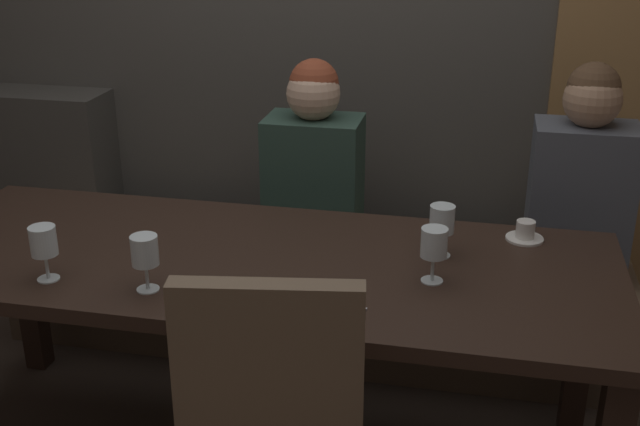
% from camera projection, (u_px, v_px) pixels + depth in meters
% --- Properties ---
extents(back_counter, '(1.10, 0.28, 0.95)m').
position_uv_depth(back_counter, '(5.00, 187.00, 3.76)').
color(back_counter, '#413E3A').
rests_on(back_counter, ground).
extents(dining_table, '(2.20, 0.84, 0.74)m').
position_uv_depth(dining_table, '(257.00, 283.00, 2.45)').
color(dining_table, black).
rests_on(dining_table, ground).
extents(banquette_bench, '(2.50, 0.44, 0.45)m').
position_uv_depth(banquette_bench, '(307.00, 299.00, 3.25)').
color(banquette_bench, '#4A3C2E').
rests_on(banquette_bench, ground).
extents(diner_redhead, '(0.36, 0.24, 0.76)m').
position_uv_depth(diner_redhead, '(314.00, 165.00, 3.02)').
color(diner_redhead, '#2D473D').
rests_on(diner_redhead, banquette_bench).
extents(diner_bearded, '(0.36, 0.24, 0.79)m').
position_uv_depth(diner_bearded, '(582.00, 179.00, 2.83)').
color(diner_bearded, '#4C515B').
rests_on(diner_bearded, banquette_bench).
extents(wine_glass_center_back, '(0.08, 0.08, 0.16)m').
position_uv_depth(wine_glass_center_back, '(434.00, 245.00, 2.23)').
color(wine_glass_center_back, silver).
rests_on(wine_glass_center_back, dining_table).
extents(wine_glass_center_front, '(0.08, 0.08, 0.16)m').
position_uv_depth(wine_glass_center_front, '(145.00, 253.00, 2.18)').
color(wine_glass_center_front, silver).
rests_on(wine_glass_center_front, dining_table).
extents(wine_glass_near_left, '(0.08, 0.08, 0.16)m').
position_uv_depth(wine_glass_near_left, '(43.00, 242.00, 2.24)').
color(wine_glass_near_left, silver).
rests_on(wine_glass_near_left, dining_table).
extents(wine_glass_far_left, '(0.08, 0.08, 0.16)m').
position_uv_depth(wine_glass_far_left, '(442.00, 222.00, 2.39)').
color(wine_glass_far_left, silver).
rests_on(wine_glass_far_left, dining_table).
extents(espresso_cup, '(0.12, 0.12, 0.06)m').
position_uv_depth(espresso_cup, '(525.00, 232.00, 2.53)').
color(espresso_cup, white).
rests_on(espresso_cup, dining_table).
extents(fork_on_table, '(0.08, 0.16, 0.01)m').
position_uv_depth(fork_on_table, '(349.00, 321.00, 2.05)').
color(fork_on_table, silver).
rests_on(fork_on_table, dining_table).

